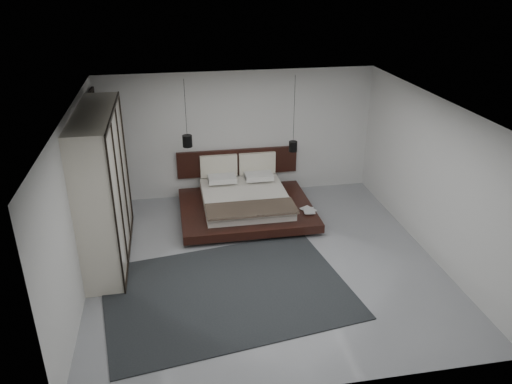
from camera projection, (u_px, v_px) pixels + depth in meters
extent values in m
plane|color=gray|center=(264.00, 261.00, 8.90)|extent=(6.00, 6.00, 0.00)
plane|color=white|center=(265.00, 107.00, 7.74)|extent=(6.00, 6.00, 0.00)
plane|color=silver|center=(239.00, 134.00, 11.00)|extent=(6.00, 0.00, 6.00)
plane|color=silver|center=(316.00, 296.00, 5.63)|extent=(6.00, 0.00, 6.00)
plane|color=silver|center=(78.00, 203.00, 7.84)|extent=(0.00, 6.00, 6.00)
plane|color=silver|center=(431.00, 177.00, 8.80)|extent=(0.00, 6.00, 6.00)
cube|color=black|center=(98.00, 155.00, 10.08)|extent=(0.05, 0.90, 2.60)
cube|color=black|center=(246.00, 215.00, 10.44)|extent=(2.13, 1.74, 0.08)
cube|color=black|center=(246.00, 209.00, 10.39)|extent=(2.71, 2.23, 0.17)
cube|color=silver|center=(245.00, 199.00, 10.42)|extent=(1.74, 1.94, 0.21)
cube|color=black|center=(251.00, 209.00, 9.69)|extent=(1.76, 0.68, 0.05)
cube|color=silver|center=(222.00, 179.00, 10.96)|extent=(0.60, 0.39, 0.12)
cube|color=silver|center=(258.00, 176.00, 11.09)|extent=(0.60, 0.39, 0.12)
cube|color=silver|center=(222.00, 179.00, 10.81)|extent=(0.60, 0.39, 0.12)
cube|color=silver|center=(259.00, 176.00, 10.94)|extent=(0.60, 0.39, 0.12)
cube|color=black|center=(238.00, 162.00, 11.23)|extent=(2.71, 0.08, 0.60)
cube|color=silver|center=(219.00, 166.00, 11.09)|extent=(0.82, 0.10, 0.50)
cube|color=silver|center=(257.00, 163.00, 11.23)|extent=(0.82, 0.10, 0.50)
imported|color=#99724C|center=(304.00, 211.00, 10.09)|extent=(0.33, 0.36, 0.03)
imported|color=#99724C|center=(304.00, 211.00, 10.05)|extent=(0.26, 0.33, 0.02)
cylinder|color=black|center=(185.00, 108.00, 9.87)|extent=(0.01, 0.01, 1.14)
cylinder|color=black|center=(187.00, 141.00, 10.16)|extent=(0.20, 0.20, 0.24)
cylinder|color=#FFE0B2|center=(188.00, 146.00, 10.21)|extent=(0.15, 0.15, 0.01)
cylinder|color=black|center=(294.00, 109.00, 10.29)|extent=(0.01, 0.01, 1.40)
cylinder|color=black|center=(293.00, 146.00, 10.62)|extent=(0.18, 0.18, 0.22)
cylinder|color=#FFE0B2|center=(293.00, 151.00, 10.66)|extent=(0.13, 0.13, 0.01)
cube|color=beige|center=(103.00, 187.00, 8.59)|extent=(0.61, 2.66, 2.66)
cube|color=black|center=(113.00, 112.00, 8.10)|extent=(0.03, 2.66, 0.06)
cube|color=black|center=(130.00, 250.00, 9.18)|extent=(0.03, 2.66, 0.06)
cube|color=black|center=(116.00, 221.00, 7.45)|extent=(0.03, 0.05, 2.66)
cube|color=black|center=(120.00, 196.00, 8.24)|extent=(0.03, 0.05, 2.66)
cube|color=black|center=(123.00, 176.00, 9.04)|extent=(0.03, 0.05, 2.66)
cube|color=black|center=(126.00, 159.00, 9.83)|extent=(0.03, 0.05, 2.66)
cube|color=black|center=(227.00, 291.00, 8.05)|extent=(4.21, 3.29, 0.02)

